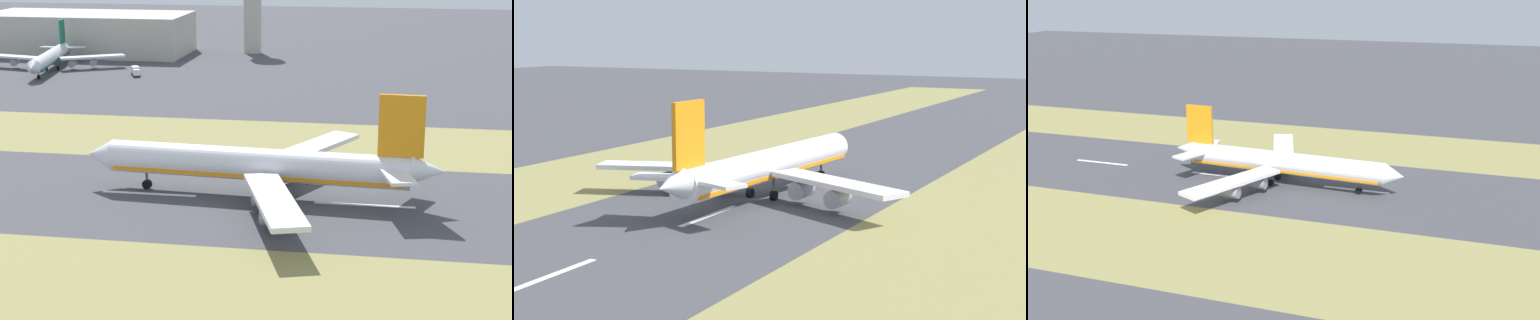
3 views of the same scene
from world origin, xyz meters
The scene contains 7 objects.
ground_plane centered at (0.00, 0.00, 0.00)m, with size 800.00×800.00×0.00m, color #424247.
grass_median_west centered at (-45.00, 0.00, 0.00)m, with size 40.00×600.00×0.01m, color olive.
grass_median_east centered at (45.00, 0.00, 0.00)m, with size 40.00×600.00×0.01m, color olive.
centreline_dash_near centered at (0.00, -55.50, 0.01)m, with size 1.20×18.00×0.01m, color silver.
centreline_dash_mid centered at (0.00, -15.50, 0.01)m, with size 1.20×18.00×0.01m, color silver.
centreline_dash_far centered at (0.00, 24.50, 0.01)m, with size 1.20×18.00×0.01m, color silver.
airplane_main_jet centered at (1.51, 2.60, 6.02)m, with size 64.01×67.21×20.20m.
Camera 3 is at (150.63, 53.64, 54.72)m, focal length 42.00 mm.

